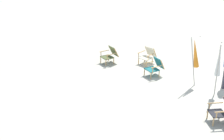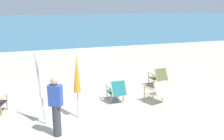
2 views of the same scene
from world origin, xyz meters
name	(u,v)px [view 1 (image 1 of 2)]	position (x,y,z in m)	size (l,w,h in m)	color
ground_plane	(178,80)	(0.00, 0.00, 0.00)	(80.00, 80.00, 0.00)	#B7AF9E
beach_chair_back_right	(110,54)	(2.97, 1.74, 0.42)	(0.65, 0.80, 0.79)	#515B33
beach_chair_far_center	(223,110)	(-3.19, 0.72, 0.42)	(0.80, 0.92, 0.77)	#28282D
beach_chair_front_left	(155,66)	(0.82, 0.65, 0.43)	(0.62, 0.76, 0.79)	#196066
beach_chair_back_left	(148,55)	(2.13, 0.18, 0.42)	(0.78, 0.88, 0.79)	beige
umbrella_furled_white	(219,62)	(-1.74, -0.33, 1.38)	(0.40, 0.42, 2.12)	#B7B2A8
umbrella_furled_orange	(195,54)	(-0.68, -0.14, 1.37)	(0.31, 0.49, 2.10)	#B7B2A8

